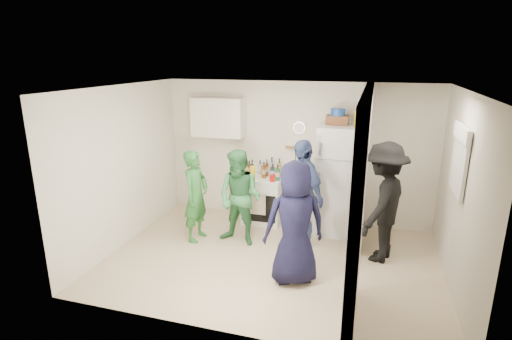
# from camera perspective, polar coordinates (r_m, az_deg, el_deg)

# --- Properties ---
(floor) EXTENTS (4.80, 4.80, 0.00)m
(floor) POSITION_cam_1_polar(r_m,az_deg,el_deg) (6.06, 2.23, -12.73)
(floor) COLOR #C8AC8D
(floor) RESTS_ON ground
(wall_back) EXTENTS (4.80, 0.00, 4.80)m
(wall_back) POSITION_cam_1_polar(r_m,az_deg,el_deg) (7.17, 5.71, 2.51)
(wall_back) COLOR silver
(wall_back) RESTS_ON floor
(wall_front) EXTENTS (4.80, 0.00, 4.80)m
(wall_front) POSITION_cam_1_polar(r_m,az_deg,el_deg) (4.05, -3.61, -8.26)
(wall_front) COLOR silver
(wall_front) RESTS_ON floor
(wall_left) EXTENTS (0.00, 3.40, 3.40)m
(wall_left) POSITION_cam_1_polar(r_m,az_deg,el_deg) (6.55, -18.42, 0.47)
(wall_left) COLOR silver
(wall_left) RESTS_ON floor
(wall_right) EXTENTS (0.00, 3.40, 3.40)m
(wall_right) POSITION_cam_1_polar(r_m,az_deg,el_deg) (5.53, 27.28, -3.32)
(wall_right) COLOR silver
(wall_right) RESTS_ON floor
(ceiling) EXTENTS (4.80, 4.80, 0.00)m
(ceiling) POSITION_cam_1_polar(r_m,az_deg,el_deg) (5.33, 2.52, 11.56)
(ceiling) COLOR white
(ceiling) RESTS_ON wall_back
(partition_pier_back) EXTENTS (0.12, 1.20, 2.50)m
(partition_pier_back) POSITION_cam_1_polar(r_m,az_deg,el_deg) (6.48, 15.16, 0.56)
(partition_pier_back) COLOR silver
(partition_pier_back) RESTS_ON floor
(partition_pier_front) EXTENTS (0.12, 1.20, 2.50)m
(partition_pier_front) POSITION_cam_1_polar(r_m,az_deg,el_deg) (4.39, 14.21, -6.76)
(partition_pier_front) COLOR silver
(partition_pier_front) RESTS_ON floor
(partition_header) EXTENTS (0.12, 1.00, 0.40)m
(partition_header) POSITION_cam_1_polar(r_m,az_deg,el_deg) (5.20, 15.60, 8.67)
(partition_header) COLOR silver
(partition_header) RESTS_ON partition_pier_back
(stove) EXTENTS (0.70, 0.59, 0.84)m
(stove) POSITION_cam_1_polar(r_m,az_deg,el_deg) (7.22, 0.98, -4.22)
(stove) COLOR white
(stove) RESTS_ON floor
(upper_cabinet) EXTENTS (0.95, 0.34, 0.70)m
(upper_cabinet) POSITION_cam_1_polar(r_m,az_deg,el_deg) (7.28, -5.42, 7.53)
(upper_cabinet) COLOR silver
(upper_cabinet) RESTS_ON wall_back
(fridge) EXTENTS (0.76, 0.73, 1.84)m
(fridge) POSITION_cam_1_polar(r_m,az_deg,el_deg) (6.81, 11.88, -1.38)
(fridge) COLOR silver
(fridge) RESTS_ON floor
(wicker_basket) EXTENTS (0.35, 0.25, 0.15)m
(wicker_basket) POSITION_cam_1_polar(r_m,az_deg,el_deg) (6.65, 11.55, 7.02)
(wicker_basket) COLOR brown
(wicker_basket) RESTS_ON fridge
(blue_bowl) EXTENTS (0.24, 0.24, 0.11)m
(blue_bowl) POSITION_cam_1_polar(r_m,az_deg,el_deg) (6.63, 11.61, 8.13)
(blue_bowl) COLOR navy
(blue_bowl) RESTS_ON wicker_basket
(yellow_cup_stack_top) EXTENTS (0.09, 0.09, 0.25)m
(yellow_cup_stack_top) POSITION_cam_1_polar(r_m,az_deg,el_deg) (6.47, 14.28, 7.06)
(yellow_cup_stack_top) COLOR #FFAC15
(yellow_cup_stack_top) RESTS_ON fridge
(wall_clock) EXTENTS (0.22, 0.02, 0.22)m
(wall_clock) POSITION_cam_1_polar(r_m,az_deg,el_deg) (7.05, 6.18, 6.00)
(wall_clock) COLOR white
(wall_clock) RESTS_ON wall_back
(spice_shelf) EXTENTS (0.35, 0.08, 0.03)m
(spice_shelf) POSITION_cam_1_polar(r_m,az_deg,el_deg) (7.10, 5.65, 3.21)
(spice_shelf) COLOR olive
(spice_shelf) RESTS_ON wall_back
(nook_window) EXTENTS (0.03, 0.70, 0.80)m
(nook_window) POSITION_cam_1_polar(r_m,az_deg,el_deg) (5.61, 27.25, 1.21)
(nook_window) COLOR black
(nook_window) RESTS_ON wall_right
(nook_window_frame) EXTENTS (0.04, 0.76, 0.86)m
(nook_window_frame) POSITION_cam_1_polar(r_m,az_deg,el_deg) (5.61, 27.10, 1.22)
(nook_window_frame) COLOR white
(nook_window_frame) RESTS_ON wall_right
(nook_valance) EXTENTS (0.04, 0.82, 0.18)m
(nook_valance) POSITION_cam_1_polar(r_m,az_deg,el_deg) (5.54, 27.30, 4.75)
(nook_valance) COLOR white
(nook_valance) RESTS_ON wall_right
(yellow_cup_stack_stove) EXTENTS (0.09, 0.09, 0.25)m
(yellow_cup_stack_stove) POSITION_cam_1_polar(r_m,az_deg,el_deg) (6.88, -0.45, -0.47)
(yellow_cup_stack_stove) COLOR yellow
(yellow_cup_stack_stove) RESTS_ON stove
(red_cup) EXTENTS (0.09, 0.09, 0.12)m
(red_cup) POSITION_cam_1_polar(r_m,az_deg,el_deg) (6.83, 2.33, -1.18)
(red_cup) COLOR #B3130B
(red_cup) RESTS_ON stove
(person_green_left) EXTENTS (0.42, 0.58, 1.49)m
(person_green_left) POSITION_cam_1_polar(r_m,az_deg,el_deg) (6.49, -8.59, -3.68)
(person_green_left) COLOR #2C6E2D
(person_green_left) RESTS_ON floor
(person_green_center) EXTENTS (0.83, 0.70, 1.53)m
(person_green_center) POSITION_cam_1_polar(r_m,az_deg,el_deg) (6.28, -2.32, -4.02)
(person_green_center) COLOR #377D43
(person_green_center) RESTS_ON floor
(person_denim) EXTENTS (1.00, 1.01, 1.71)m
(person_denim) POSITION_cam_1_polar(r_m,az_deg,el_deg) (6.23, 6.55, -3.37)
(person_denim) COLOR #3D5686
(person_denim) RESTS_ON floor
(person_navy) EXTENTS (0.96, 0.82, 1.65)m
(person_navy) POSITION_cam_1_polar(r_m,az_deg,el_deg) (5.22, 5.56, -7.58)
(person_navy) COLOR black
(person_navy) RESTS_ON floor
(person_nook) EXTENTS (1.00, 1.30, 1.77)m
(person_nook) POSITION_cam_1_polar(r_m,az_deg,el_deg) (6.03, 17.65, -4.44)
(person_nook) COLOR black
(person_nook) RESTS_ON floor
(bottle_a) EXTENTS (0.08, 0.08, 0.25)m
(bottle_a) POSITION_cam_1_polar(r_m,az_deg,el_deg) (7.23, -0.96, 0.35)
(bottle_a) COLOR maroon
(bottle_a) RESTS_ON stove
(bottle_b) EXTENTS (0.06, 0.06, 0.33)m
(bottle_b) POSITION_cam_1_polar(r_m,az_deg,el_deg) (7.00, -0.56, 0.16)
(bottle_b) COLOR #164217
(bottle_b) RESTS_ON stove
(bottle_c) EXTENTS (0.06, 0.06, 0.27)m
(bottle_c) POSITION_cam_1_polar(r_m,az_deg,el_deg) (7.22, 0.59, 0.40)
(bottle_c) COLOR #999CA5
(bottle_c) RESTS_ON stove
(bottle_d) EXTENTS (0.07, 0.07, 0.29)m
(bottle_d) POSITION_cam_1_polar(r_m,az_deg,el_deg) (7.00, 1.14, -0.00)
(bottle_d) COLOR #633611
(bottle_d) RESTS_ON stove
(bottle_e) EXTENTS (0.08, 0.08, 0.33)m
(bottle_e) POSITION_cam_1_polar(r_m,az_deg,el_deg) (7.19, 2.27, 0.57)
(bottle_e) COLOR #A4A8B6
(bottle_e) RESTS_ON stove
(bottle_f) EXTENTS (0.08, 0.08, 0.25)m
(bottle_f) POSITION_cam_1_polar(r_m,az_deg,el_deg) (7.02, 2.35, -0.12)
(bottle_f) COLOR #123121
(bottle_f) RESTS_ON stove
(bottle_g) EXTENTS (0.07, 0.07, 0.33)m
(bottle_g) POSITION_cam_1_polar(r_m,az_deg,el_deg) (7.11, 3.34, 0.38)
(bottle_g) COLOR olive
(bottle_g) RESTS_ON stove
(bottle_h) EXTENTS (0.06, 0.06, 0.30)m
(bottle_h) POSITION_cam_1_polar(r_m,az_deg,el_deg) (7.02, -1.66, 0.08)
(bottle_h) COLOR #999FA4
(bottle_h) RESTS_ON stove
(bottle_i) EXTENTS (0.06, 0.06, 0.31)m
(bottle_i) POSITION_cam_1_polar(r_m,az_deg,el_deg) (7.11, 1.54, 0.33)
(bottle_i) COLOR #5E3010
(bottle_i) RESTS_ON stove
(bottle_j) EXTENTS (0.08, 0.08, 0.28)m
(bottle_j) POSITION_cam_1_polar(r_m,az_deg,el_deg) (6.86, 3.11, -0.39)
(bottle_j) COLOR #1F5B31
(bottle_j) RESTS_ON stove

